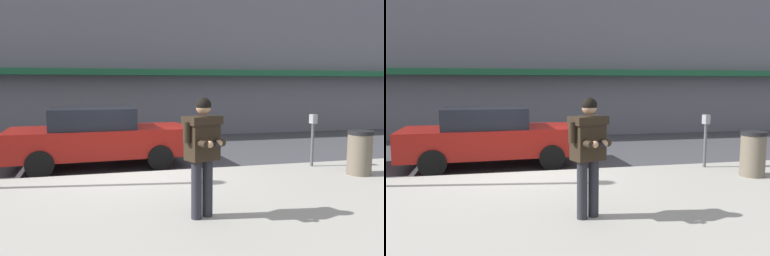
{
  "view_description": "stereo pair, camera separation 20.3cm",
  "coord_description": "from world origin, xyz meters",
  "views": [
    {
      "loc": [
        -0.62,
        -8.65,
        2.13
      ],
      "look_at": [
        0.69,
        -3.31,
        1.49
      ],
      "focal_mm": 35.0,
      "sensor_mm": 36.0,
      "label": 1
    },
    {
      "loc": [
        -0.42,
        -8.69,
        2.13
      ],
      "look_at": [
        0.69,
        -3.31,
        1.49
      ],
      "focal_mm": 35.0,
      "sensor_mm": 36.0,
      "label": 2
    }
  ],
  "objects": [
    {
      "name": "parked_sedan_mid",
      "position": [
        -0.7,
        1.21,
        0.79
      ],
      "size": [
        4.59,
        2.1,
        1.54
      ],
      "color": "maroon",
      "rests_on": "ground"
    },
    {
      "name": "ground_plane",
      "position": [
        0.0,
        0.0,
        0.0
      ],
      "size": [
        80.0,
        80.0,
        0.0
      ],
      "primitive_type": "plane",
      "color": "#3D3D42"
    },
    {
      "name": "curb_paint_line",
      "position": [
        1.0,
        0.05,
        0.0
      ],
      "size": [
        28.0,
        0.12,
        0.01
      ],
      "primitive_type": "cube",
      "color": "silver",
      "rests_on": "ground"
    },
    {
      "name": "man_texting_on_phone",
      "position": [
        0.82,
        -3.4,
        1.25
      ],
      "size": [
        0.62,
        0.65,
        1.81
      ],
      "color": "#23232B",
      "rests_on": "sidewalk"
    },
    {
      "name": "sidewalk",
      "position": [
        1.0,
        -2.85,
        0.07
      ],
      "size": [
        32.0,
        5.3,
        0.14
      ],
      "primitive_type": "cube",
      "color": "#99968E",
      "rests_on": "ground"
    },
    {
      "name": "storefront_facade",
      "position": [
        1.0,
        8.49,
        5.29
      ],
      "size": [
        28.0,
        4.7,
        10.6
      ],
      "color": "slate",
      "rests_on": "ground"
    },
    {
      "name": "parking_meter",
      "position": [
        4.37,
        -0.6,
        0.97
      ],
      "size": [
        0.12,
        0.18,
        1.27
      ],
      "color": "#4C4C51",
      "rests_on": "sidewalk"
    },
    {
      "name": "trash_bin",
      "position": [
        4.92,
        -1.61,
        0.63
      ],
      "size": [
        0.55,
        0.55,
        0.98
      ],
      "color": "#665B4C",
      "rests_on": "sidewalk"
    }
  ]
}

